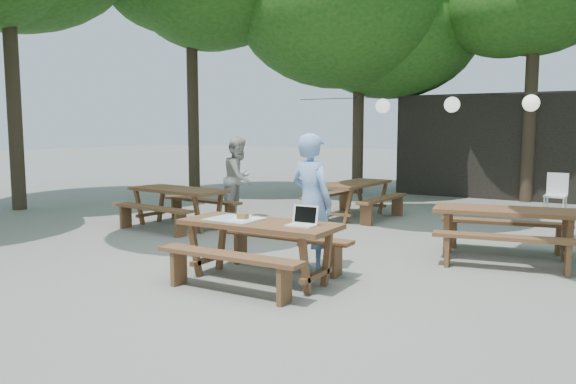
% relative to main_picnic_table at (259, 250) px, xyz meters
% --- Properties ---
extents(ground, '(80.00, 80.00, 0.00)m').
position_rel_main_picnic_table_xyz_m(ground, '(0.78, 0.76, -0.39)').
color(ground, slate).
rests_on(ground, ground).
extents(pavilion, '(6.00, 3.00, 2.80)m').
position_rel_main_picnic_table_xyz_m(pavilion, '(1.28, 11.26, 1.01)').
color(pavilion, black).
rests_on(pavilion, ground).
extents(main_picnic_table, '(2.00, 1.58, 0.75)m').
position_rel_main_picnic_table_xyz_m(main_picnic_table, '(0.00, 0.00, 0.00)').
color(main_picnic_table, brown).
rests_on(main_picnic_table, ground).
extents(picnic_table_nw, '(2.07, 1.76, 0.75)m').
position_rel_main_picnic_table_xyz_m(picnic_table_nw, '(-3.43, 2.36, 0.00)').
color(picnic_table_nw, brown).
rests_on(picnic_table_nw, ground).
extents(picnic_table_ne, '(2.14, 1.88, 0.75)m').
position_rel_main_picnic_table_xyz_m(picnic_table_ne, '(2.45, 2.72, 0.00)').
color(picnic_table_ne, brown).
rests_on(picnic_table_ne, ground).
extents(picnic_table_far_w, '(1.70, 2.05, 0.75)m').
position_rel_main_picnic_table_xyz_m(picnic_table_far_w, '(-0.98, 5.14, 0.00)').
color(picnic_table_far_w, brown).
rests_on(picnic_table_far_w, ground).
extents(woman, '(0.76, 0.60, 1.84)m').
position_rel_main_picnic_table_xyz_m(woman, '(0.29, 0.83, 0.53)').
color(woman, '#80AAEA').
rests_on(woman, ground).
extents(second_person, '(0.78, 0.93, 1.71)m').
position_rel_main_picnic_table_xyz_m(second_person, '(-3.03, 3.80, 0.47)').
color(second_person, beige).
rests_on(second_person, ground).
extents(plastic_chair, '(0.46, 0.46, 0.90)m').
position_rel_main_picnic_table_xyz_m(plastic_chair, '(2.64, 7.84, -0.13)').
color(plastic_chair, white).
rests_on(plastic_chair, ground).
extents(laptop, '(0.34, 0.27, 0.24)m').
position_rel_main_picnic_table_xyz_m(laptop, '(0.60, 0.03, 0.42)').
color(laptop, white).
rests_on(laptop, main_picnic_table).
extents(tabletop_clutter, '(0.69, 0.62, 0.08)m').
position_rel_main_picnic_table_xyz_m(tabletop_clutter, '(-0.35, 0.01, 0.37)').
color(tabletop_clutter, '#3C9CCD').
rests_on(tabletop_clutter, main_picnic_table).
extents(paper_lanterns, '(9.00, 0.34, 0.38)m').
position_rel_main_picnic_table_xyz_m(paper_lanterns, '(0.60, 6.76, 2.02)').
color(paper_lanterns, black).
rests_on(paper_lanterns, ground).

